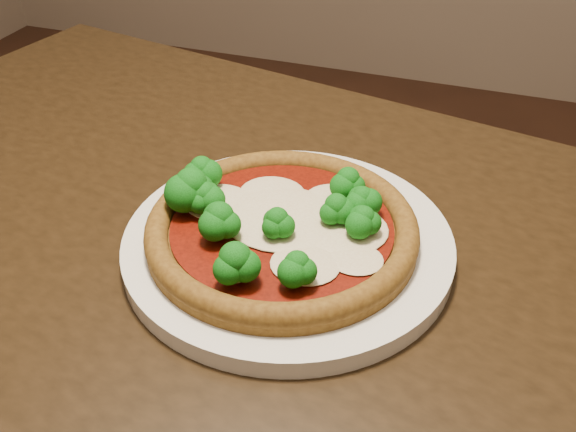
% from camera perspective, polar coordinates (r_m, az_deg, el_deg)
% --- Properties ---
extents(dining_table, '(1.29, 0.95, 0.75)m').
position_cam_1_polar(dining_table, '(0.67, -3.57, -10.54)').
color(dining_table, black).
rests_on(dining_table, floor).
extents(plate, '(0.31, 0.31, 0.02)m').
position_cam_1_polar(plate, '(0.60, -0.00, -2.38)').
color(plate, silver).
rests_on(plate, dining_table).
extents(pizza, '(0.25, 0.25, 0.06)m').
position_cam_1_polar(pizza, '(0.58, -1.02, -0.68)').
color(pizza, brown).
rests_on(pizza, plate).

